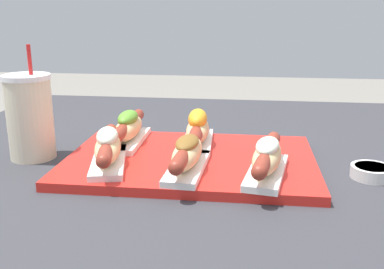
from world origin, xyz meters
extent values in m
cube|color=red|center=(0.01, -0.09, 0.76)|extent=(0.49, 0.34, 0.02)
cube|color=white|center=(-0.14, -0.16, 0.78)|extent=(0.10, 0.19, 0.01)
ellipsoid|color=#E5C184|center=(-0.14, -0.16, 0.81)|extent=(0.08, 0.17, 0.04)
cylinder|color=maroon|center=(-0.14, -0.16, 0.81)|extent=(0.07, 0.20, 0.03)
sphere|color=maroon|center=(-0.12, -0.25, 0.81)|extent=(0.03, 0.03, 0.03)
sphere|color=maroon|center=(-0.16, -0.06, 0.81)|extent=(0.03, 0.03, 0.03)
ellipsoid|color=silver|center=(-0.14, -0.16, 0.83)|extent=(0.06, 0.09, 0.03)
cube|color=white|center=(0.01, -0.17, 0.78)|extent=(0.07, 0.18, 0.01)
ellipsoid|color=#E5C184|center=(0.01, -0.17, 0.81)|extent=(0.06, 0.16, 0.04)
cylinder|color=maroon|center=(0.01, -0.17, 0.81)|extent=(0.04, 0.20, 0.03)
sphere|color=maroon|center=(0.01, -0.27, 0.81)|extent=(0.03, 0.03, 0.03)
sphere|color=maroon|center=(0.02, -0.07, 0.81)|extent=(0.03, 0.03, 0.03)
ellipsoid|color=brown|center=(0.01, -0.17, 0.83)|extent=(0.04, 0.09, 0.02)
cube|color=white|center=(0.16, -0.17, 0.78)|extent=(0.09, 0.19, 0.01)
ellipsoid|color=#E5C184|center=(0.16, -0.17, 0.81)|extent=(0.07, 0.16, 0.04)
cylinder|color=maroon|center=(0.16, -0.17, 0.81)|extent=(0.06, 0.20, 0.03)
sphere|color=maroon|center=(0.14, -0.27, 0.81)|extent=(0.03, 0.03, 0.03)
sphere|color=maroon|center=(0.17, -0.08, 0.81)|extent=(0.03, 0.03, 0.03)
ellipsoid|color=silver|center=(0.16, -0.17, 0.83)|extent=(0.05, 0.09, 0.03)
cube|color=white|center=(-0.14, -0.01, 0.78)|extent=(0.06, 0.18, 0.01)
ellipsoid|color=#E5C184|center=(-0.14, -0.01, 0.81)|extent=(0.05, 0.16, 0.04)
cylinder|color=maroon|center=(-0.14, -0.01, 0.81)|extent=(0.03, 0.19, 0.03)
sphere|color=maroon|center=(-0.14, -0.11, 0.81)|extent=(0.03, 0.03, 0.03)
sphere|color=maroon|center=(-0.14, 0.08, 0.81)|extent=(0.03, 0.03, 0.03)
ellipsoid|color=#5B992D|center=(-0.14, -0.01, 0.83)|extent=(0.04, 0.09, 0.03)
cube|color=white|center=(0.01, -0.01, 0.78)|extent=(0.07, 0.18, 0.01)
ellipsoid|color=#E5C184|center=(0.01, -0.01, 0.81)|extent=(0.05, 0.16, 0.04)
cylinder|color=maroon|center=(0.01, -0.01, 0.81)|extent=(0.03, 0.20, 0.03)
sphere|color=maroon|center=(0.02, -0.11, 0.81)|extent=(0.03, 0.03, 0.03)
sphere|color=maroon|center=(0.01, 0.09, 0.81)|extent=(0.03, 0.03, 0.03)
ellipsoid|color=gold|center=(0.01, -0.01, 0.83)|extent=(0.04, 0.09, 0.04)
cylinder|color=silver|center=(0.35, -0.12, 0.77)|extent=(0.08, 0.08, 0.02)
cylinder|color=yellow|center=(0.35, -0.12, 0.77)|extent=(0.06, 0.06, 0.01)
cylinder|color=beige|center=(-0.33, -0.08, 0.84)|extent=(0.09, 0.09, 0.17)
cylinder|color=white|center=(-0.33, -0.08, 0.93)|extent=(0.10, 0.10, 0.01)
cylinder|color=red|center=(-0.31, -0.08, 0.96)|extent=(0.01, 0.01, 0.06)
camera|label=1|loc=(0.12, -0.94, 1.07)|focal=42.00mm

